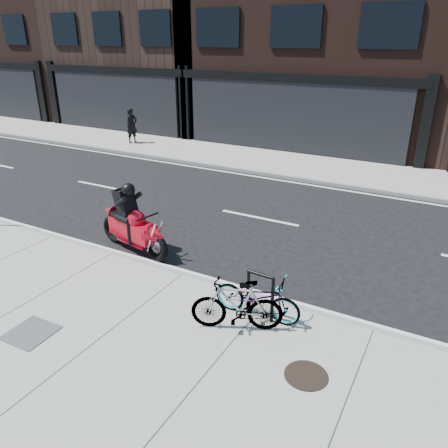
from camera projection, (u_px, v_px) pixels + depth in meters
The scene contains 12 objects.
ground at pixel (226, 244), 11.00m from camera, with size 120.00×120.00×0.00m, color black.
sidewalk_near at pixel (76, 361), 6.95m from camera, with size 60.00×6.00×0.13m, color gray.
sidewalk_far at pixel (320, 168), 17.21m from camera, with size 60.00×3.50×0.13m, color gray.
building_west at pixel (46, 7), 29.79m from camera, with size 10.00×10.00×13.50m, color black.
building_midwest at pixel (166, 15), 25.64m from camera, with size 10.00×10.00×12.00m, color black.
bike_rack at pixel (260, 292), 7.71m from camera, with size 0.55×0.09×0.91m.
bicycle_front at pixel (257, 296), 7.78m from camera, with size 0.56×1.61×0.85m, color gray.
bicycle_rear at pixel (237, 305), 7.44m from camera, with size 0.45×1.59×0.95m, color gray.
motorcycle at pixel (135, 225), 10.35m from camera, with size 2.30×0.86×1.73m.
pedestrian at pixel (132, 126), 20.75m from camera, with size 0.60×0.39×1.64m, color black.
manhole_cover at pixel (306, 375), 6.54m from camera, with size 0.66×0.66×0.01m, color black.
utility_grate at pixel (31, 333), 7.49m from camera, with size 0.75×0.75×0.01m, color #525255.
Camera 1 is at (4.74, -8.70, 4.80)m, focal length 35.00 mm.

